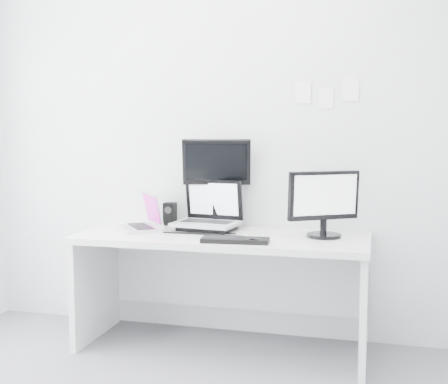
{
  "coord_description": "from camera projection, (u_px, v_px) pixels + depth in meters",
  "views": [
    {
      "loc": [
        0.91,
        -2.19,
        1.36
      ],
      "look_at": [
        0.02,
        1.23,
        1.0
      ],
      "focal_mm": 46.52,
      "sensor_mm": 36.0,
      "label": 1
    }
  ],
  "objects": [
    {
      "name": "mouse",
      "position": [
        255.0,
        241.0,
        3.3
      ],
      "size": [
        0.11,
        0.08,
        0.03
      ],
      "primitive_type": "ellipsoid",
      "rotation": [
        0.0,
        0.0,
        -0.17
      ],
      "color": "black",
      "rests_on": "desk"
    },
    {
      "name": "wall_note_0",
      "position": [
        303.0,
        92.0,
        3.73
      ],
      "size": [
        0.1,
        0.0,
        0.14
      ],
      "primitive_type": "cube",
      "color": "white",
      "rests_on": "back_wall"
    },
    {
      "name": "wall_note_2",
      "position": [
        351.0,
        90.0,
        3.65
      ],
      "size": [
        0.1,
        0.0,
        0.14
      ],
      "primitive_type": "cube",
      "color": "white",
      "rests_on": "back_wall"
    },
    {
      "name": "macbook",
      "position": [
        138.0,
        210.0,
        3.78
      ],
      "size": [
        0.41,
        0.42,
        0.25
      ],
      "primitive_type": "cube",
      "rotation": [
        0.0,
        0.0,
        -0.91
      ],
      "color": "silver",
      "rests_on": "desk"
    },
    {
      "name": "dell_laptop",
      "position": [
        206.0,
        205.0,
        3.74
      ],
      "size": [
        0.44,
        0.36,
        0.33
      ],
      "primitive_type": "cube",
      "rotation": [
        0.0,
        0.0,
        -0.13
      ],
      "color": "#A1A3A8",
      "rests_on": "desk"
    },
    {
      "name": "rear_monitor",
      "position": [
        217.0,
        182.0,
        3.84
      ],
      "size": [
        0.47,
        0.26,
        0.61
      ],
      "primitive_type": "cube",
      "rotation": [
        0.0,
        0.0,
        0.23
      ],
      "color": "black",
      "rests_on": "desk"
    },
    {
      "name": "back_wall",
      "position": [
        235.0,
        134.0,
        3.87
      ],
      "size": [
        3.6,
        0.0,
        3.6
      ],
      "primitive_type": "plane",
      "rotation": [
        1.57,
        0.0,
        0.0
      ],
      "color": "silver",
      "rests_on": "ground"
    },
    {
      "name": "desk",
      "position": [
        222.0,
        292.0,
        3.64
      ],
      "size": [
        1.8,
        0.7,
        0.73
      ],
      "primitive_type": "cube",
      "color": "silver",
      "rests_on": "ground"
    },
    {
      "name": "samsung_monitor",
      "position": [
        324.0,
        203.0,
        3.5
      ],
      "size": [
        0.5,
        0.42,
        0.42
      ],
      "primitive_type": "cube",
      "rotation": [
        0.0,
        0.0,
        0.57
      ],
      "color": "black",
      "rests_on": "desk"
    },
    {
      "name": "keyboard",
      "position": [
        235.0,
        240.0,
        3.35
      ],
      "size": [
        0.4,
        0.17,
        0.03
      ],
      "primitive_type": "cube",
      "rotation": [
        0.0,
        0.0,
        0.09
      ],
      "color": "black",
      "rests_on": "desk"
    },
    {
      "name": "wall_note_1",
      "position": [
        326.0,
        98.0,
        3.69
      ],
      "size": [
        0.09,
        0.0,
        0.13
      ],
      "primitive_type": "cube",
      "color": "white",
      "rests_on": "back_wall"
    },
    {
      "name": "speaker",
      "position": [
        170.0,
        214.0,
        3.98
      ],
      "size": [
        0.09,
        0.09,
        0.15
      ],
      "primitive_type": "cube",
      "rotation": [
        0.0,
        0.0,
        -0.13
      ],
      "color": "black",
      "rests_on": "desk"
    }
  ]
}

